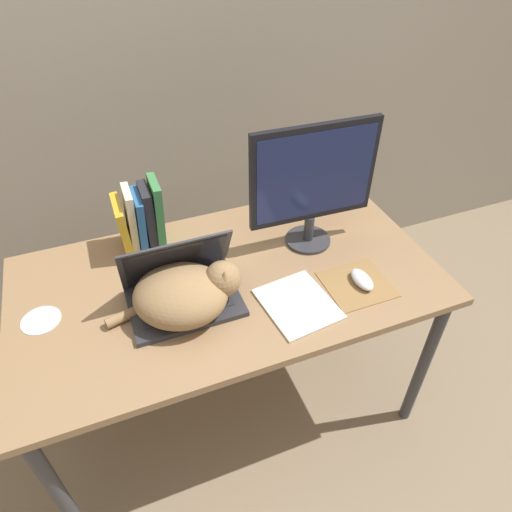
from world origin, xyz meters
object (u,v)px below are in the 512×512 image
at_px(cat, 185,293).
at_px(external_monitor, 313,182).
at_px(book_row, 140,220).
at_px(cd_disc, 41,320).
at_px(computer_mouse, 362,279).
at_px(laptop, 182,289).
at_px(notepad, 298,304).

bearing_deg(cat, external_monitor, 19.52).
distance_m(book_row, cd_disc, 0.46).
height_order(book_row, cd_disc, book_row).
bearing_deg(cd_disc, external_monitor, 3.35).
distance_m(external_monitor, book_row, 0.62).
bearing_deg(external_monitor, computer_mouse, -76.40).
distance_m(laptop, book_row, 0.33).
bearing_deg(notepad, computer_mouse, 2.57).
height_order(laptop, notepad, laptop).
relative_size(external_monitor, book_row, 1.77).
relative_size(computer_mouse, notepad, 0.41).
relative_size(external_monitor, notepad, 1.73).
distance_m(cat, cd_disc, 0.45).
distance_m(notepad, cd_disc, 0.80).
relative_size(cat, computer_mouse, 3.89).
bearing_deg(cd_disc, computer_mouse, -12.12).
bearing_deg(cat, computer_mouse, -9.00).
height_order(cat, cd_disc, cat).
bearing_deg(notepad, cat, 163.06).
height_order(laptop, cat, laptop).
bearing_deg(cd_disc, cat, -16.15).
relative_size(laptop, cat, 0.82).
bearing_deg(computer_mouse, notepad, -177.43).
xyz_separation_m(computer_mouse, cd_disc, (-1.00, 0.22, -0.02)).
height_order(external_monitor, book_row, external_monitor).
bearing_deg(computer_mouse, cat, 171.00).
relative_size(cat, cd_disc, 3.53).
bearing_deg(laptop, book_row, 100.92).
xyz_separation_m(cat, book_row, (-0.06, 0.37, 0.04)).
bearing_deg(computer_mouse, book_row, 143.99).
relative_size(notepad, cd_disc, 2.21).
height_order(laptop, external_monitor, external_monitor).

